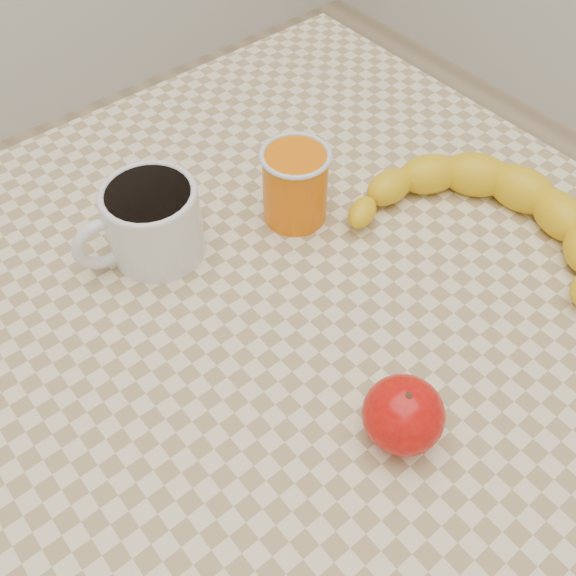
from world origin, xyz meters
TOP-DOWN VIEW (x-y plane):
  - ground at (0.00, 0.00)m, footprint 3.00×3.00m
  - table at (0.00, 0.00)m, footprint 0.80×0.80m
  - coffee_mug at (-0.06, 0.14)m, footprint 0.14×0.11m
  - orange_juice_glass at (0.08, 0.09)m, footprint 0.07×0.07m
  - apple at (-0.02, -0.17)m, footprint 0.08×0.08m
  - banana at (0.22, -0.06)m, footprint 0.36×0.41m

SIDE VIEW (x-z plane):
  - ground at x=0.00m, z-range 0.00..0.00m
  - table at x=0.00m, z-range 0.29..1.04m
  - banana at x=0.22m, z-range 0.75..0.80m
  - apple at x=-0.02m, z-range 0.75..0.81m
  - orange_juice_glass at x=0.08m, z-range 0.75..0.84m
  - coffee_mug at x=-0.06m, z-range 0.75..0.84m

